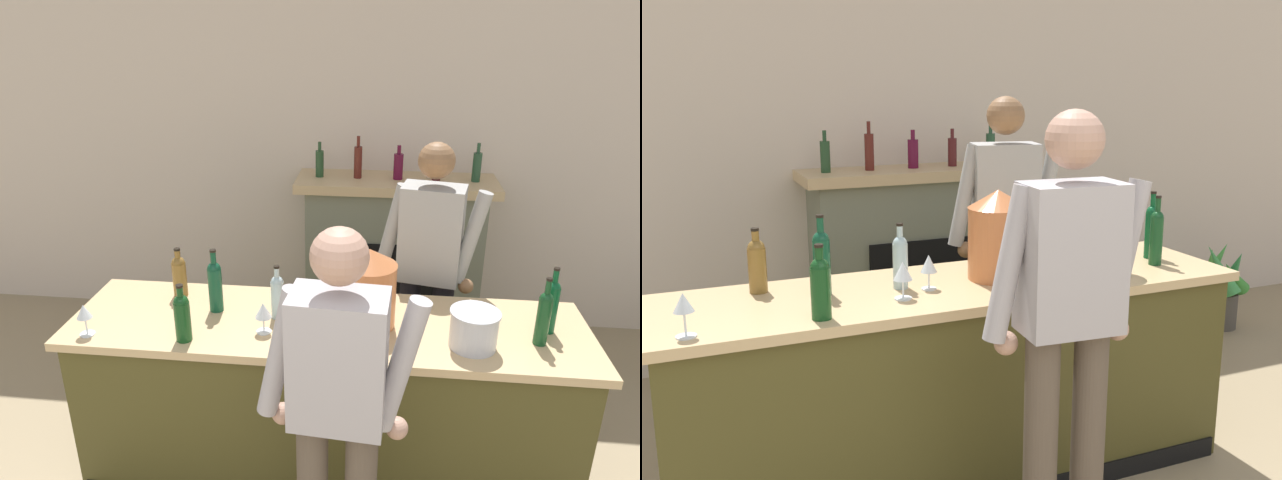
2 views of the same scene
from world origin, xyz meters
The scene contains 16 objects.
wall_back_panel centered at (0.00, 4.13, 1.38)m, with size 12.00×0.07×2.75m.
bar_counter centered at (0.02, 2.23, 0.49)m, with size 2.67×0.73×0.97m.
fireplace_stone centered at (0.38, 3.87, 0.66)m, with size 1.50×0.52×1.62m.
person_customer centered at (0.14, 1.47, 0.99)m, with size 0.66×0.32×1.79m.
person_bartender centered at (0.57, 2.86, 1.00)m, with size 0.65×0.36×1.79m.
copper_dispenser centered at (0.23, 2.24, 1.19)m, with size 0.28×0.32×0.42m.
ice_bucket_steel centered at (0.73, 2.08, 1.07)m, with size 0.24×0.24×0.19m.
wine_bottle_port_short centered at (1.06, 2.15, 1.13)m, with size 0.06×0.06×0.35m.
wine_bottle_merlot_tall centered at (-0.83, 2.44, 1.11)m, with size 0.08×0.08×0.29m.
wine_bottle_riesling_slim centered at (-0.65, 1.99, 1.11)m, with size 0.08×0.08×0.30m.
wine_bottle_burgundy_dark centered at (1.13, 2.27, 1.13)m, with size 0.07×0.07×0.35m.
wine_bottle_cabernet_heavy centered at (-0.58, 2.30, 1.13)m, with size 0.07×0.07×0.35m.
wine_bottle_chardonnay_pale centered at (-0.24, 2.26, 1.11)m, with size 0.07×0.07×0.29m.
wine_glass_near_bucket centered at (-0.13, 2.19, 1.09)m, with size 0.07×0.07×0.16m.
wine_glass_by_dispenser centered at (-1.15, 1.98, 1.09)m, with size 0.07×0.07×0.17m.
wine_glass_front_left centered at (-0.28, 2.10, 1.09)m, with size 0.08×0.08×0.16m.
Camera 1 is at (0.28, -0.33, 2.46)m, focal length 32.00 mm.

